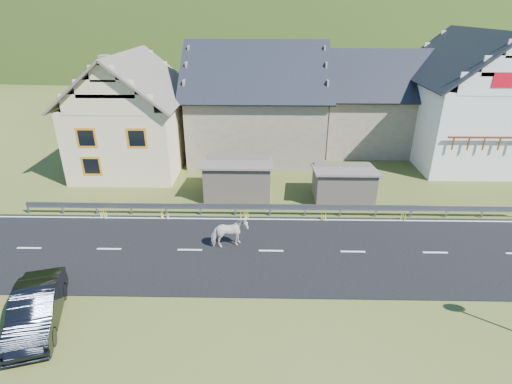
{
  "coord_description": "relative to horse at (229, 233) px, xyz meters",
  "views": [
    {
      "loc": [
        -0.41,
        -16.53,
        10.87
      ],
      "look_at": [
        -0.78,
        2.13,
        2.22
      ],
      "focal_mm": 28.0,
      "sensor_mm": 36.0,
      "label": 1
    }
  ],
  "objects": [
    {
      "name": "house_cream",
      "position": [
        -7.95,
        11.64,
        3.56
      ],
      "size": [
        7.8,
        9.8,
        8.3
      ],
      "color": "beige",
      "rests_on": "ground"
    },
    {
      "name": "house_white",
      "position": [
        17.06,
        13.64,
        4.26
      ],
      "size": [
        8.8,
        10.8,
        9.7
      ],
      "color": "white",
      "rests_on": "ground"
    },
    {
      "name": "house_stone_a",
      "position": [
        1.06,
        14.65,
        3.84
      ],
      "size": [
        10.8,
        9.8,
        8.9
      ],
      "color": "gray",
      "rests_on": "ground"
    },
    {
      "name": "ground",
      "position": [
        2.06,
        -0.35,
        -0.8
      ],
      "size": [
        160.0,
        160.0,
        0.0
      ],
      "primitive_type": "plane",
      "color": "#2D3C13",
      "rests_on": "ground"
    },
    {
      "name": "house_stone_b",
      "position": [
        11.06,
        16.65,
        3.44
      ],
      "size": [
        9.8,
        8.8,
        8.1
      ],
      "color": "gray",
      "rests_on": "ground"
    },
    {
      "name": "lane_markings",
      "position": [
        2.06,
        -0.35,
        -0.75
      ],
      "size": [
        60.0,
        6.6,
        0.01
      ],
      "primitive_type": "cube",
      "color": "silver",
      "rests_on": "road"
    },
    {
      "name": "horse",
      "position": [
        0.0,
        0.0,
        0.0
      ],
      "size": [
        1.3,
        1.95,
        1.51
      ],
      "primitive_type": "imported",
      "rotation": [
        0.0,
        0.0,
        1.87
      ],
      "color": "beige",
      "rests_on": "road"
    },
    {
      "name": "conifer_patch",
      "position": [
        -52.94,
        109.65,
        5.2
      ],
      "size": [
        76.0,
        50.0,
        28.0
      ],
      "primitive_type": "ellipsoid",
      "color": "black",
      "rests_on": "ground"
    },
    {
      "name": "mountain",
      "position": [
        7.06,
        179.65,
        -20.8
      ],
      "size": [
        440.0,
        280.0,
        260.0
      ],
      "primitive_type": "ellipsoid",
      "color": "#273D14",
      "rests_on": "ground"
    },
    {
      "name": "shed_left",
      "position": [
        0.06,
        6.15,
        0.3
      ],
      "size": [
        4.3,
        3.3,
        2.4
      ],
      "primitive_type": "cube",
      "color": "brown",
      "rests_on": "ground"
    },
    {
      "name": "guardrail",
      "position": [
        2.06,
        3.33,
        -0.23
      ],
      "size": [
        28.1,
        0.09,
        0.75
      ],
      "color": "#93969B",
      "rests_on": "ground"
    },
    {
      "name": "road",
      "position": [
        2.06,
        -0.35,
        -0.78
      ],
      "size": [
        60.0,
        7.0,
        0.04
      ],
      "primitive_type": "cube",
      "color": "black",
      "rests_on": "ground"
    },
    {
      "name": "shed_right",
      "position": [
        6.56,
        5.65,
        0.2
      ],
      "size": [
        3.8,
        2.9,
        2.2
      ],
      "primitive_type": "cube",
      "color": "brown",
      "rests_on": "ground"
    },
    {
      "name": "car",
      "position": [
        -6.73,
        -5.47,
        -0.08
      ],
      "size": [
        2.75,
        4.63,
        1.44
      ],
      "primitive_type": "imported",
      "rotation": [
        0.0,
        0.0,
        0.3
      ],
      "color": "black",
      "rests_on": "ground"
    }
  ]
}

